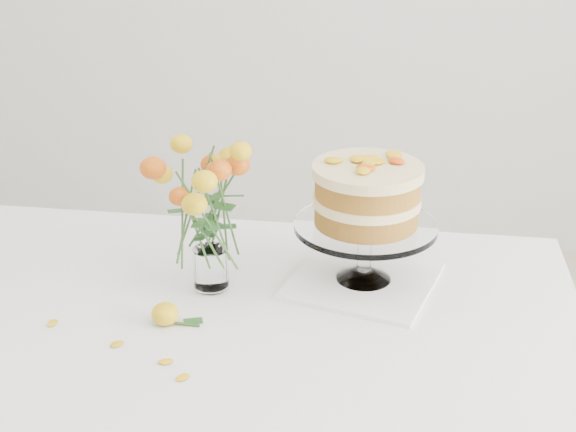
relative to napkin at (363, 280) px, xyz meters
name	(u,v)px	position (x,y,z in m)	size (l,w,h in m)	color
table	(200,358)	(-0.29, -0.19, -0.09)	(1.43, 0.93, 0.76)	tan
napkin	(363,280)	(0.00, 0.00, 0.00)	(0.27, 0.27, 0.01)	white
cake_stand	(367,201)	(0.00, 0.00, 0.17)	(0.28, 0.28, 0.25)	white
rose_vase	(208,194)	(-0.30, -0.07, 0.20)	(0.28, 0.28, 0.35)	white
loose_rose_near	(165,314)	(-0.35, -0.21, 0.02)	(0.09, 0.05, 0.04)	yellow
stray_petal_a	(117,344)	(-0.41, -0.29, 0.00)	(0.03, 0.02, 0.00)	#E4AB0E
stray_petal_b	(166,362)	(-0.31, -0.33, 0.00)	(0.03, 0.02, 0.00)	#E4AB0E
stray_petal_c	(183,378)	(-0.27, -0.37, 0.00)	(0.03, 0.02, 0.00)	#E4AB0E
stray_petal_d	(52,323)	(-0.55, -0.24, 0.00)	(0.03, 0.02, 0.00)	#E4AB0E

